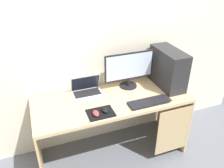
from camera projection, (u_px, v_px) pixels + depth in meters
The scene contains 11 objects.
ground_plane at pixel (112, 152), 2.77m from camera, with size 8.00×8.00×0.00m, color slate.
wall_back at pixel (100, 39), 2.43m from camera, with size 4.00×0.05×2.60m.
desk at pixel (114, 110), 2.46m from camera, with size 1.64×0.64×0.77m.
pc_tower at pixel (168, 68), 2.55m from camera, with size 0.22×0.49×0.43m, color #232326.
monitor at pixel (129, 69), 2.51m from camera, with size 0.57×0.20×0.41m.
laptop at pixel (87, 90), 2.47m from camera, with size 0.32×0.23×0.21m.
keyboard at pixel (148, 102), 2.32m from camera, with size 0.42×0.14×0.02m, color black.
mousepad at pixel (101, 113), 2.18m from camera, with size 0.26×0.20×0.01m, color black.
mouse_left at pixel (105, 110), 2.19m from camera, with size 0.06×0.10×0.03m, color black.
mouse_right at pixel (96, 113), 2.14m from camera, with size 0.06×0.10×0.03m, color #B23333.
cell_phone at pixel (166, 98), 2.40m from camera, with size 0.07×0.13×0.01m, color #232326.
Camera 1 is at (-0.70, -1.88, 2.09)m, focal length 36.59 mm.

